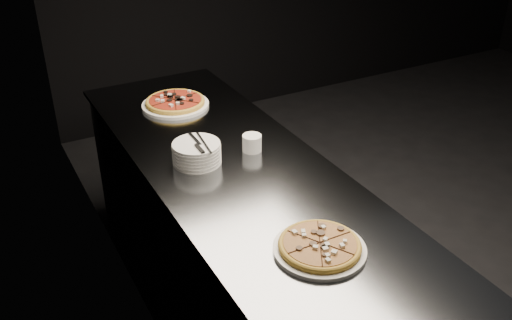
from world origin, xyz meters
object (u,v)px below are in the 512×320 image
plate_stack (197,153)px  pizza_tomato (175,103)px  ramekin (252,143)px  pizza_mushroom (320,246)px  counter (247,262)px  cutlery (199,144)px

plate_stack → pizza_tomato: bearing=77.1°
ramekin → pizza_mushroom: bearing=-100.5°
counter → ramekin: 0.54m
ramekin → cutlery: bearing=179.3°
ramekin → plate_stack: bearing=175.8°
pizza_tomato → plate_stack: (-0.14, -0.59, 0.02)m
plate_stack → cutlery: cutlery is taller
cutlery → ramekin: cutlery is taller
pizza_mushroom → counter: bearing=88.5°
pizza_mushroom → cutlery: (-0.11, 0.74, 0.07)m
cutlery → ramekin: (0.25, -0.00, -0.05)m
pizza_tomato → ramekin: ramekin is taller
counter → ramekin: size_ratio=28.56×
cutlery → pizza_tomato: bearing=79.3°
plate_stack → cutlery: size_ratio=0.95×
pizza_mushroom → ramekin: size_ratio=3.69×
cutlery → counter: bearing=-53.4°
counter → plate_stack: size_ratio=11.94×
pizza_tomato → plate_stack: size_ratio=1.74×
pizza_mushroom → ramekin: 0.75m
cutlery → ramekin: bearing=0.4°
pizza_tomato → cutlery: cutlery is taller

